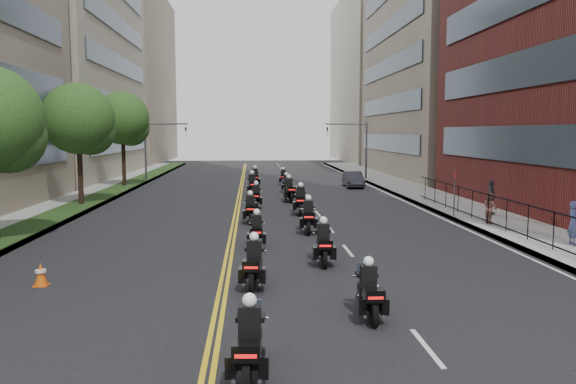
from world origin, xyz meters
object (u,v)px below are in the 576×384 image
motorcycle_4 (257,233)px  motorcycle_10 (252,186)px  motorcycle_2 (254,266)px  motorcycle_12 (255,179)px  parked_sedan (353,179)px  motorcycle_1 (369,294)px  motorcycle_3 (323,245)px  pedestrian_c (491,197)px  motorcycle_5 (308,218)px  motorcycle_0 (249,346)px  traffic_cone (41,275)px  motorcycle_13 (283,178)px  motorcycle_7 (301,202)px  motorcycle_6 (250,210)px  pedestrian_b (490,208)px  motorcycle_8 (256,197)px  pedestrian_a (574,223)px  motorcycle_11 (286,184)px  motorcycle_9 (289,191)px

motorcycle_4 → motorcycle_10: motorcycle_10 is taller
motorcycle_10 → motorcycle_2: bearing=-95.1°
motorcycle_4 → motorcycle_12: size_ratio=0.85×
parked_sedan → motorcycle_2: bearing=-104.4°
motorcycle_1 → motorcycle_3: 5.88m
pedestrian_c → motorcycle_3: bearing=160.7°
motorcycle_5 → motorcycle_0: bearing=-95.5°
motorcycle_1 → traffic_cone: motorcycle_1 is taller
motorcycle_13 → traffic_cone: 33.45m
motorcycle_7 → pedestrian_c: size_ratio=1.30×
motorcycle_0 → motorcycle_6: (-0.00, 18.39, 0.01)m
motorcycle_0 → pedestrian_b: bearing=58.1°
motorcycle_12 → pedestrian_b: size_ratio=1.64×
motorcycle_1 → motorcycle_13: 35.74m
parked_sedan → pedestrian_c: (4.53, -16.87, 0.43)m
motorcycle_5 → motorcycle_7: 5.78m
motorcycle_5 → motorcycle_8: motorcycle_5 is taller
motorcycle_0 → motorcycle_5: motorcycle_5 is taller
motorcycle_3 → parked_sedan: 27.85m
motorcycle_2 → pedestrian_a: (12.85, 4.87, 0.37)m
pedestrian_b → motorcycle_10: bearing=32.8°
motorcycle_2 → motorcycle_3: size_ratio=0.99×
motorcycle_0 → motorcycle_13: 39.15m
motorcycle_6 → pedestrian_c: (13.17, 1.10, 0.44)m
motorcycle_5 → motorcycle_11: motorcycle_5 is taller
motorcycle_6 → motorcycle_7: bearing=43.5°
motorcycle_4 → motorcycle_8: motorcycle_8 is taller
motorcycle_4 → motorcycle_6: size_ratio=0.95×
traffic_cone → pedestrian_c: bearing=32.8°
motorcycle_0 → motorcycle_6: 18.39m
motorcycle_2 → motorcycle_11: 26.82m
motorcycle_9 → motorcycle_10: motorcycle_10 is taller
motorcycle_1 → pedestrian_c: 19.12m
motorcycle_6 → motorcycle_8: motorcycle_6 is taller
motorcycle_10 → parked_sedan: motorcycle_10 is taller
motorcycle_3 → motorcycle_4: size_ratio=1.06×
motorcycle_12 → parked_sedan: motorcycle_12 is taller
motorcycle_4 → parked_sedan: bearing=72.5°
motorcycle_0 → motorcycle_7: bearing=86.1°
pedestrian_a → motorcycle_10: bearing=35.0°
motorcycle_5 → motorcycle_11: bearing=94.3°
pedestrian_c → motorcycle_2: bearing=161.7°
motorcycle_4 → pedestrian_c: 14.91m
motorcycle_0 → motorcycle_12: size_ratio=0.88×
parked_sedan → motorcycle_3: bearing=-101.1°
motorcycle_7 → pedestrian_a: 14.22m
motorcycle_0 → motorcycle_10: motorcycle_10 is taller
motorcycle_10 → motorcycle_11: size_ratio=1.22×
motorcycle_12 → motorcycle_6: bearing=-90.7°
motorcycle_5 → pedestrian_b: bearing=11.3°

